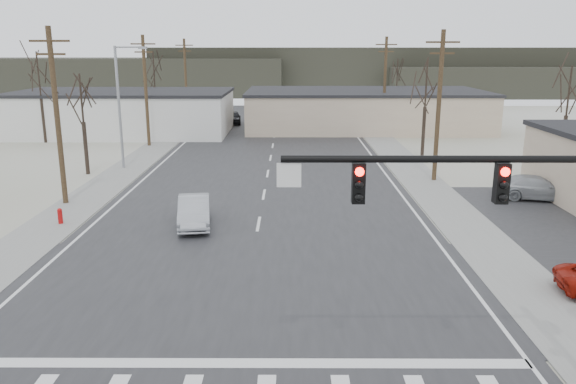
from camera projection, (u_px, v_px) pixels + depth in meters
name	position (u px, v px, depth m)	size (l,w,h in m)	color
ground	(247.00, 289.00, 21.12)	(140.00, 140.00, 0.00)	silver
main_road	(265.00, 191.00, 35.65)	(18.00, 110.00, 0.05)	#252527
cross_road	(247.00, 289.00, 21.12)	(90.00, 10.00, 0.04)	#252527
sidewalk_left	(121.00, 174.00, 40.53)	(3.00, 90.00, 0.06)	gray
sidewalk_right	(414.00, 174.00, 40.45)	(3.00, 90.00, 0.06)	gray
traffic_signal_mast	(542.00, 220.00, 13.92)	(8.95, 0.43, 7.20)	black
fire_hydrant	(60.00, 216.00, 28.80)	(0.24, 0.24, 0.87)	#A50C0C
building_left_far	(124.00, 112.00, 59.38)	(22.30, 12.30, 4.50)	silver
building_right_far	(364.00, 109.00, 63.17)	(26.30, 14.30, 4.30)	#C0AE93
upole_left_b	(57.00, 114.00, 31.50)	(2.20, 0.30, 10.00)	#4B3823
upole_left_c	(146.00, 89.00, 50.87)	(2.20, 0.30, 10.00)	#4B3823
upole_left_d	(186.00, 78.00, 70.25)	(2.20, 0.30, 10.00)	#4B3823
upole_right_a	(439.00, 104.00, 37.22)	(2.20, 0.30, 10.00)	#4B3823
upole_right_b	(385.00, 84.00, 58.53)	(2.20, 0.30, 10.00)	#4B3823
streetlight_main	(121.00, 101.00, 41.22)	(2.40, 0.25, 9.00)	gray
tree_left_near	(82.00, 101.00, 39.25)	(3.30, 3.30, 7.35)	#32261E
tree_right_mid	(426.00, 86.00, 44.79)	(3.74, 3.74, 8.33)	#32261E
tree_left_far	(154.00, 71.00, 64.18)	(3.96, 3.96, 8.82)	#32261E
tree_right_far	(397.00, 75.00, 70.05)	(3.52, 3.52, 7.84)	#32261E
tree_lot	(569.00, 94.00, 40.96)	(3.52, 3.52, 7.84)	#32261E
tree_left_mid	(39.00, 76.00, 52.59)	(3.96, 3.96, 8.82)	#32261E
hill_left	(103.00, 77.00, 109.52)	(70.00, 18.00, 7.00)	#333026
hill_center	(357.00, 71.00, 112.95)	(80.00, 18.00, 9.00)	#333026
hill_right	(542.00, 81.00, 107.43)	(60.00, 18.00, 5.50)	#333026
sedan_crossing	(194.00, 211.00, 28.50)	(1.55, 4.45, 1.47)	#9EA1A8
car_far_a	(296.00, 119.00, 66.66)	(1.90, 4.68, 1.36)	black
car_far_b	(233.00, 117.00, 67.09)	(1.78, 4.43, 1.51)	black
car_parked_silver	(537.00, 188.00, 33.47)	(1.95, 4.81, 1.40)	gray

